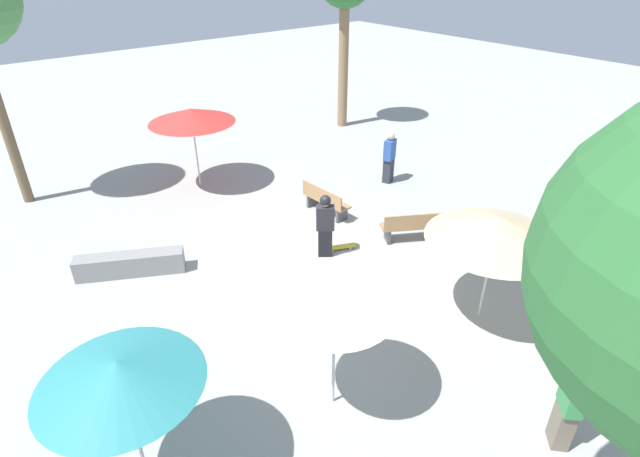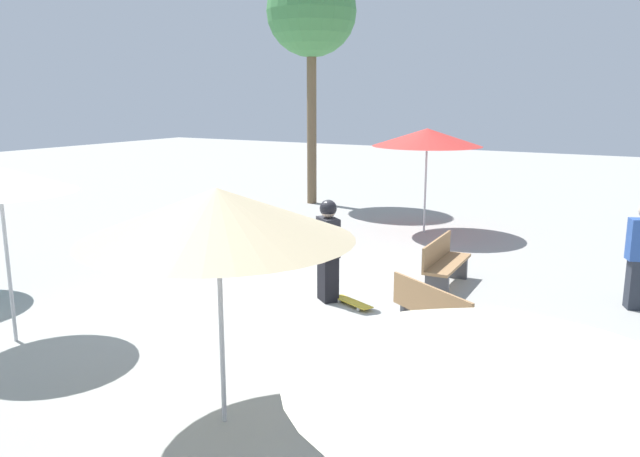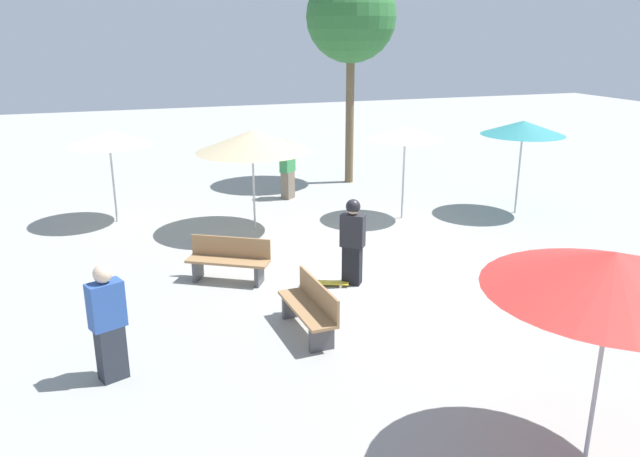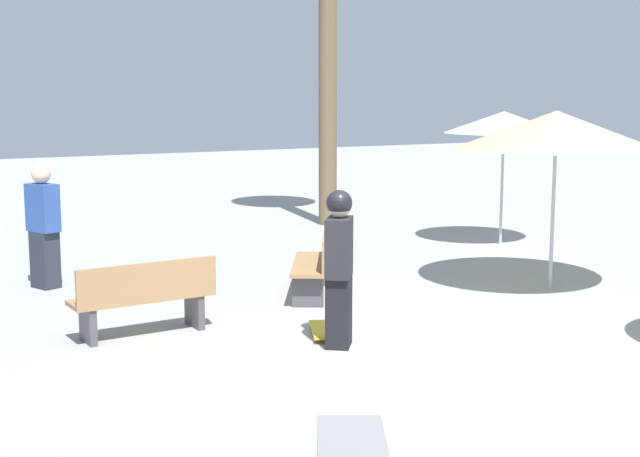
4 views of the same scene
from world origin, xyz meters
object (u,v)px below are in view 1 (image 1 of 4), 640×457
object	(u,v)px
skater_main	(325,224)
shade_umbrella_teal	(119,373)
bench_near	(325,201)
shade_umbrella_tan	(497,229)
shade_umbrella_white	(335,299)
shade_umbrella_red	(191,116)
bystander_watching	(569,405)
skateboard	(340,247)
bystander_far	(389,157)
concrete_ledge	(130,264)
bench_far	(412,227)

from	to	relation	value
skater_main	shade_umbrella_teal	size ratio (longest dim) A/B	0.68
bench_near	shade_umbrella_tan	bearing A→B (deg)	-7.40
skater_main	shade_umbrella_white	world-z (taller)	shade_umbrella_white
shade_umbrella_red	bystander_watching	xyz separation A→B (m)	(-12.29, 0.11, -1.48)
shade_umbrella_red	shade_umbrella_white	distance (m)	9.70
skateboard	bystander_far	xyz separation A→B (m)	(2.14, -3.96, 0.79)
skateboard	bystander_watching	bearing A→B (deg)	-75.89
shade_umbrella_red	bystander_watching	bearing A→B (deg)	179.47
concrete_ledge	shade_umbrella_white	bearing A→B (deg)	-168.00
concrete_ledge	shade_umbrella_teal	bearing A→B (deg)	161.37
shade_umbrella_tan	shade_umbrella_teal	bearing A→B (deg)	83.28
skater_main	bench_far	world-z (taller)	skater_main
skateboard	bystander_watching	size ratio (longest dim) A/B	0.48
bench_far	shade_umbrella_red	xyz separation A→B (m)	(6.66, 2.71, 1.90)
bench_near	shade_umbrella_red	size ratio (longest dim) A/B	0.62
skater_main	concrete_ledge	size ratio (longest dim) A/B	0.70
bystander_far	shade_umbrella_teal	bearing A→B (deg)	-175.34
skater_main	bench_near	xyz separation A→B (m)	(1.68, -1.40, -0.48)
skateboard	shade_umbrella_white	xyz separation A→B (m)	(-3.62, 3.34, 2.17)
skateboard	shade_umbrella_teal	bearing A→B (deg)	-130.72
bench_far	shade_umbrella_white	distance (m)	6.04
bench_near	bench_far	xyz separation A→B (m)	(-2.59, -0.81, 0.00)
skateboard	bench_far	world-z (taller)	bench_far
shade_umbrella_red	shade_umbrella_teal	world-z (taller)	shade_umbrella_red
skater_main	shade_umbrella_white	distance (m)	4.83
skater_main	bystander_far	distance (m)	4.91
shade_umbrella_red	bystander_far	size ratio (longest dim) A/B	1.55
bench_far	shade_umbrella_tan	xyz separation A→B (m)	(-3.02, 1.22, 1.75)
bench_near	bystander_far	xyz separation A→B (m)	(0.42, -3.04, 0.42)
bench_far	shade_umbrella_tan	world-z (taller)	shade_umbrella_tan
skateboard	bench_near	world-z (taller)	bench_near
concrete_ledge	bench_far	bearing A→B (deg)	-116.80
bench_near	shade_umbrella_tan	size ratio (longest dim) A/B	0.60
shade_umbrella_tan	shade_umbrella_white	xyz separation A→B (m)	(0.27, 3.84, 0.05)
shade_umbrella_tan	bystander_watching	xyz separation A→B (m)	(-2.61, 1.60, -1.33)
shade_umbrella_white	bystander_far	world-z (taller)	shade_umbrella_white
skateboard	bench_near	distance (m)	1.98
shade_umbrella_red	bystander_far	xyz separation A→B (m)	(-3.65, -4.95, -1.48)
bystander_watching	bystander_far	size ratio (longest dim) A/B	1.00
shade_umbrella_tan	bystander_far	world-z (taller)	shade_umbrella_tan
bench_near	bystander_watching	distance (m)	8.47
shade_umbrella_white	skateboard	bearing A→B (deg)	-42.71
skateboard	shade_umbrella_teal	xyz separation A→B (m)	(-3.07, 6.43, 2.21)
skater_main	concrete_ledge	world-z (taller)	skater_main
skateboard	bench_near	size ratio (longest dim) A/B	0.50
shade_umbrella_tan	shade_umbrella_teal	size ratio (longest dim) A/B	1.09
bystander_watching	bystander_far	distance (m)	10.02
skateboard	bench_far	xyz separation A→B (m)	(-0.87, -1.72, 0.37)
skateboard	shade_umbrella_teal	world-z (taller)	shade_umbrella_teal
bench_near	bench_far	bearing A→B (deg)	14.17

